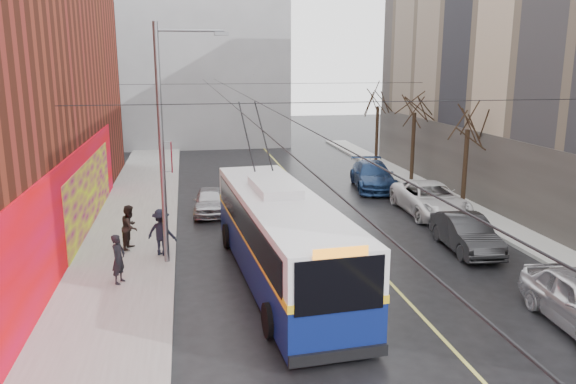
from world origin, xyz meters
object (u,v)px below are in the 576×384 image
streetlight_pole (166,139)px  tree_far (378,96)px  tree_near (469,115)px  pedestrian_c (161,232)px  tree_mid (415,100)px  following_car (210,201)px  parked_car_d (373,176)px  pedestrian_a (118,259)px  pedestrian_b (130,227)px  parked_car_b (466,233)px  trolleybus (281,236)px  parked_car_c (430,199)px

streetlight_pole → tree_far: size_ratio=1.37×
tree_far → tree_near: bearing=-90.0°
tree_far → pedestrian_c: 25.00m
tree_mid → tree_far: tree_mid is taller
following_car → pedestrian_c: pedestrian_c is taller
tree_far → parked_car_d: size_ratio=1.17×
streetlight_pole → tree_near: streetlight_pole is taller
following_car → pedestrian_a: pedestrian_a is taller
pedestrian_b → tree_near: bearing=-60.9°
parked_car_b → pedestrian_b: (-13.59, 2.29, 0.33)m
tree_far → trolleybus: size_ratio=0.52×
parked_car_d → following_car: size_ratio=1.45×
pedestrian_c → parked_car_c: bearing=-136.4°
tree_near → parked_car_d: bearing=120.8°
tree_near → pedestrian_c: 16.80m
parked_car_b → following_car: (-10.14, 7.82, -0.07)m
trolleybus → following_car: 9.94m
parked_car_c → pedestrian_c: 13.96m
pedestrian_c → pedestrian_a: bearing=89.0°
parked_car_b → pedestrian_c: size_ratio=2.39×
tree_mid → following_car: bearing=-157.1°
streetlight_pole → parked_car_c: 14.47m
trolleybus → pedestrian_c: size_ratio=6.78×
tree_near → pedestrian_b: bearing=-166.0°
pedestrian_a → pedestrian_b: pedestrian_b is taller
following_car → pedestrian_a: (-3.52, -9.27, 0.36)m
streetlight_pole → pedestrian_a: streetlight_pole is taller
tree_far → pedestrian_a: size_ratio=3.78×
trolleybus → parked_car_c: (9.01, 7.46, -0.84)m
trolleybus → pedestrian_a: size_ratio=7.27×
tree_far → pedestrian_b: (-16.79, -18.18, -4.08)m
tree_near → pedestrian_c: (-15.50, -5.19, -3.89)m
tree_near → pedestrian_b: tree_near is taller
parked_car_c → following_car: bearing=171.0°
parked_car_b → following_car: 12.80m
following_car → pedestrian_c: 6.91m
parked_car_b → pedestrian_a: 13.73m
pedestrian_a → pedestrian_c: (1.35, 2.72, 0.06)m
trolleybus → pedestrian_b: bearing=139.3°
tree_mid → parked_car_d: bearing=-153.0°
tree_far → parked_car_c: (-2.24, -14.84, -4.34)m
tree_far → following_car: (-13.34, -12.64, -4.48)m
tree_near → following_car: 14.08m
tree_near → pedestrian_c: tree_near is taller
parked_car_b → pedestrian_b: 13.78m
streetlight_pole → tree_near: bearing=21.6°
following_car → tree_mid: bearing=27.5°
tree_mid → tree_far: size_ratio=1.02×
tree_far → following_car: bearing=-136.5°
tree_far → trolleybus: (-11.25, -22.31, -3.49)m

